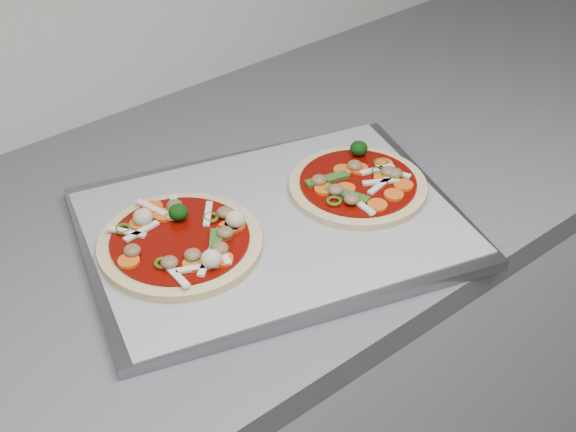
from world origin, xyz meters
TOP-DOWN VIEW (x-y plane):
  - countertop at (0.00, 1.30)m, footprint 3.60×0.60m
  - baking_tray at (0.22, 1.22)m, footprint 0.54×0.46m
  - parchment at (0.22, 1.22)m, footprint 0.51×0.42m
  - pizza_left at (0.10, 1.24)m, footprint 0.20×0.20m
  - pizza_right at (0.35, 1.20)m, footprint 0.22×0.22m

SIDE VIEW (x-z plane):
  - countertop at x=0.00m, z-range 0.86..0.90m
  - baking_tray at x=0.22m, z-range 0.90..0.91m
  - parchment at x=0.22m, z-range 0.91..0.92m
  - pizza_right at x=0.35m, z-range 0.91..0.94m
  - pizza_left at x=0.10m, z-range 0.91..0.94m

